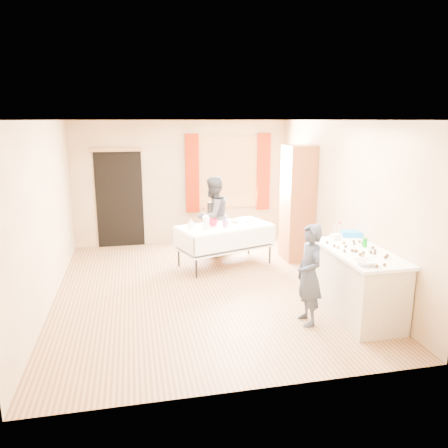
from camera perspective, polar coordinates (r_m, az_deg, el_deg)
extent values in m
cube|color=#9E7047|center=(7.02, -2.72, -8.42)|extent=(4.50, 5.50, 0.02)
cube|color=white|center=(6.51, -2.99, 13.49)|extent=(4.50, 5.50, 0.02)
cube|color=tan|center=(9.34, -5.55, 5.38)|extent=(4.50, 0.02, 2.60)
cube|color=tan|center=(4.03, 3.43, -5.46)|extent=(4.50, 0.02, 2.60)
cube|color=tan|center=(6.68, -22.36, 1.17)|extent=(0.02, 5.50, 2.60)
cube|color=tan|center=(7.34, 14.87, 2.77)|extent=(0.02, 5.50, 2.60)
cube|color=olive|center=(9.44, 0.53, 6.74)|extent=(1.32, 0.06, 1.52)
cube|color=white|center=(9.43, 0.55, 6.73)|extent=(1.20, 0.02, 1.40)
cube|color=#8B1700|center=(9.25, -4.16, 6.58)|extent=(0.28, 0.06, 1.65)
cube|color=#8B1700|center=(9.59, 5.18, 6.80)|extent=(0.28, 0.06, 1.65)
cube|color=black|center=(9.31, -13.48, 3.17)|extent=(0.95, 0.04, 2.00)
cube|color=olive|center=(9.16, -13.83, 9.42)|extent=(1.05, 0.06, 0.08)
cube|color=brown|center=(8.30, 9.58, 2.67)|extent=(0.50, 0.60, 2.15)
cube|color=#C1B59B|center=(6.23, 16.99, -7.60)|extent=(0.67, 1.48, 0.86)
cube|color=white|center=(6.08, 17.28, -3.54)|extent=(0.73, 1.54, 0.04)
cube|color=white|center=(7.88, 0.09, -0.31)|extent=(1.83, 1.31, 0.04)
cube|color=black|center=(8.87, -0.35, -0.70)|extent=(0.53, 0.53, 0.06)
cube|color=black|center=(8.96, -1.04, 1.15)|extent=(0.39, 0.20, 0.58)
imported|color=#242B3C|center=(5.75, 11.07, -6.52)|extent=(0.50, 0.35, 1.33)
imported|color=black|center=(8.45, -1.44, 0.97)|extent=(1.31, 1.30, 1.56)
cylinder|color=#048810|center=(6.26, 17.91, -2.34)|extent=(0.07, 0.07, 0.12)
imported|color=white|center=(5.51, 18.00, -4.81)|extent=(0.25, 0.25, 0.06)
cube|color=white|center=(6.54, 14.39, -1.62)|extent=(0.17, 0.14, 0.08)
cube|color=#1082E8|center=(6.78, 16.39, -1.23)|extent=(0.35, 0.29, 0.08)
cylinder|color=silver|center=(7.54, -2.36, 0.07)|extent=(0.12, 0.12, 0.22)
imported|color=red|center=(7.81, -1.43, 0.20)|extent=(0.31, 0.31, 0.13)
imported|color=red|center=(7.73, 0.16, 0.03)|extent=(0.23, 0.23, 0.12)
imported|color=white|center=(8.09, 1.41, 0.42)|extent=(0.19, 0.19, 0.06)
cube|color=white|center=(8.05, 3.55, 0.19)|extent=(0.34, 0.30, 0.02)
imported|color=white|center=(7.71, -4.35, 0.13)|extent=(0.14, 0.14, 0.16)
sphere|color=#3F2314|center=(6.33, 15.38, -2.38)|extent=(0.04, 0.04, 0.04)
sphere|color=#352111|center=(6.37, 17.64, -2.42)|extent=(0.04, 0.04, 0.04)
sphere|color=#352111|center=(5.85, 17.37, -3.81)|extent=(0.04, 0.04, 0.04)
sphere|color=#352111|center=(5.93, 20.55, -3.83)|extent=(0.04, 0.04, 0.04)
sphere|color=#352111|center=(6.08, 19.13, -3.30)|extent=(0.04, 0.04, 0.04)
sphere|color=#352111|center=(5.83, 20.33, -4.10)|extent=(0.04, 0.04, 0.04)
sphere|color=#3F2314|center=(6.00, 16.93, -3.34)|extent=(0.04, 0.04, 0.04)
sphere|color=#352111|center=(5.89, 20.49, -3.92)|extent=(0.04, 0.04, 0.04)
sphere|color=#352111|center=(6.15, 15.60, -2.84)|extent=(0.04, 0.04, 0.04)
sphere|color=#352111|center=(5.98, 16.76, -3.39)|extent=(0.04, 0.04, 0.04)
sphere|color=#352111|center=(5.54, 20.24, -5.00)|extent=(0.04, 0.04, 0.04)
sphere|color=#352111|center=(5.99, 16.39, -3.33)|extent=(0.04, 0.04, 0.04)
sphere|color=#3F2314|center=(5.77, 17.67, -4.06)|extent=(0.04, 0.04, 0.04)
sphere|color=#352111|center=(6.22, 18.86, -2.90)|extent=(0.04, 0.04, 0.04)
sphere|color=#352111|center=(5.94, 17.75, -3.56)|extent=(0.04, 0.04, 0.04)
sphere|color=#352111|center=(6.45, 16.58, -2.16)|extent=(0.04, 0.04, 0.04)
sphere|color=#352111|center=(6.34, 16.65, -2.44)|extent=(0.04, 0.04, 0.04)
sphere|color=#352111|center=(5.99, 18.64, -3.49)|extent=(0.04, 0.04, 0.04)
sphere|color=#3F2314|center=(6.38, 17.92, -2.42)|extent=(0.04, 0.04, 0.04)
sphere|color=#352111|center=(6.29, 13.35, -2.35)|extent=(0.04, 0.04, 0.04)
sphere|color=#352111|center=(5.45, 19.35, -5.21)|extent=(0.04, 0.04, 0.04)
sphere|color=#352111|center=(5.85, 17.40, -3.80)|extent=(0.04, 0.04, 0.04)
sphere|color=#352111|center=(6.45, 17.28, -2.20)|extent=(0.04, 0.04, 0.04)
sphere|color=#352111|center=(5.94, 15.47, -3.41)|extent=(0.04, 0.04, 0.04)
sphere|color=#3F2314|center=(6.09, 14.68, -2.95)|extent=(0.04, 0.04, 0.04)
sphere|color=#352111|center=(5.97, 19.09, -3.59)|extent=(0.04, 0.04, 0.04)
sphere|color=#352111|center=(6.15, 14.22, -2.76)|extent=(0.04, 0.04, 0.04)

